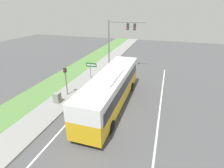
# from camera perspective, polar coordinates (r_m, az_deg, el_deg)

# --- Properties ---
(ground_plane) EXTENTS (80.00, 80.00, 0.00)m
(ground_plane) POSITION_cam_1_polar(r_m,az_deg,el_deg) (14.97, 0.43, -12.30)
(ground_plane) COLOR #4C4C4F
(sidewalk) EXTENTS (2.80, 80.00, 0.12)m
(sidewalk) POSITION_cam_1_polar(r_m,az_deg,el_deg) (17.47, -19.58, -7.80)
(sidewalk) COLOR gray
(sidewalk) RESTS_ON ground_plane
(grass_verge) EXTENTS (3.60, 80.00, 0.10)m
(grass_verge) POSITION_cam_1_polar(r_m,az_deg,el_deg) (19.44, -27.24, -5.87)
(grass_verge) COLOR #568442
(grass_verge) RESTS_ON ground_plane
(lane_divider_near) EXTENTS (0.14, 30.00, 0.01)m
(lane_divider_near) POSITION_cam_1_polar(r_m,az_deg,el_deg) (16.20, -12.01, -9.75)
(lane_divider_near) COLOR silver
(lane_divider_near) RESTS_ON ground_plane
(lane_divider_far) EXTENTS (0.14, 30.00, 0.01)m
(lane_divider_far) POSITION_cam_1_polar(r_m,az_deg,el_deg) (14.54, 14.57, -14.44)
(lane_divider_far) COLOR silver
(lane_divider_far) RESTS_ON ground_plane
(bus) EXTENTS (2.70, 12.18, 3.49)m
(bus) POSITION_cam_1_polar(r_m,az_deg,el_deg) (16.38, -0.21, -1.06)
(bus) COLOR gold
(bus) RESTS_ON ground_plane
(signal_gantry) EXTENTS (5.48, 0.41, 7.09)m
(signal_gantry) POSITION_cam_1_polar(r_m,az_deg,el_deg) (26.75, 2.19, 15.66)
(signal_gantry) COLOR slate
(signal_gantry) RESTS_ON ground_plane
(pedestrian_signal) EXTENTS (0.28, 0.34, 3.13)m
(pedestrian_signal) POSITION_cam_1_polar(r_m,az_deg,el_deg) (18.74, -14.91, 2.11)
(pedestrian_signal) COLOR slate
(pedestrian_signal) RESTS_ON ground_plane
(street_sign) EXTENTS (1.41, 0.08, 2.47)m
(street_sign) POSITION_cam_1_polar(r_m,az_deg,el_deg) (22.26, -6.89, 5.31)
(street_sign) COLOR slate
(street_sign) RESTS_ON ground_plane
(utility_cabinet) EXTENTS (0.60, 0.60, 1.01)m
(utility_cabinet) POSITION_cam_1_polar(r_m,az_deg,el_deg) (18.10, -17.47, -4.28)
(utility_cabinet) COLOR gray
(utility_cabinet) RESTS_ON sidewalk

